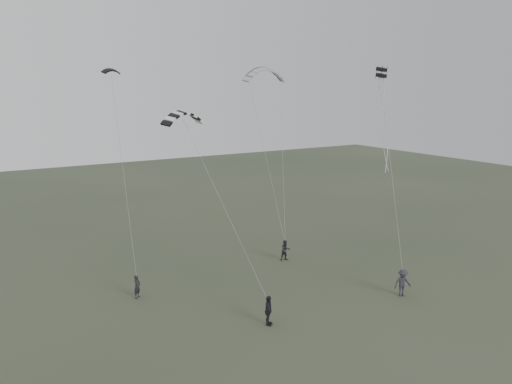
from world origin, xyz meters
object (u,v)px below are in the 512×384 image
kite_box (381,72)px  flyer_right (285,250)px  flyer_far (403,283)px  flyer_center (268,311)px  kite_dark_small (111,70)px  kite_pale_large (265,69)px  kite_striped (183,113)px  flyer_left (137,287)px

kite_box → flyer_right: bearing=131.1°
flyer_right → flyer_far: 10.61m
flyer_center → kite_box: 19.45m
flyer_center → kite_dark_small: kite_dark_small is taller
flyer_far → kite_pale_large: (-0.72, 16.78, 14.84)m
kite_striped → kite_box: (14.80, -2.72, 2.69)m
flyer_far → kite_pale_large: kite_pale_large is taller
kite_pale_large → flyer_center: bearing=-121.5°
flyer_far → kite_dark_small: (-15.09, 15.02, 14.46)m
flyer_center → kite_pale_large: kite_pale_large is taller
flyer_center → kite_dark_small: bearing=65.4°
flyer_center → kite_pale_large: bearing=14.7°
flyer_far → kite_striped: bearing=163.8°
flyer_left → kite_striped: kite_striped is taller
flyer_far → kite_box: kite_box is taller
flyer_left → kite_box: kite_box is taller
flyer_left → kite_striped: 12.26m
flyer_right → kite_pale_large: (2.03, 6.54, 14.94)m
flyer_right → kite_dark_small: size_ratio=1.24×
kite_dark_small → flyer_right: bearing=-41.1°
flyer_right → kite_striped: size_ratio=0.55×
flyer_center → kite_pale_large: (9.53, 15.60, 14.88)m
kite_box → kite_dark_small: bearing=146.7°
flyer_left → kite_dark_small: bearing=44.3°
kite_pale_large → kite_box: bearing=-75.5°
flyer_far → kite_dark_small: 25.74m
flyer_right → kite_box: 16.03m
flyer_right → flyer_left: bearing=-165.2°
kite_striped → kite_box: kite_box is taller
kite_dark_small → flyer_far: bearing=-64.8°
kite_dark_small → kite_pale_large: kite_pale_large is taller
kite_dark_small → kite_box: bearing=-49.3°
flyer_far → kite_striped: size_ratio=0.62×
flyer_left → kite_pale_large: kite_pale_large is taller
kite_dark_small → kite_pale_large: bearing=-12.9°
flyer_far → kite_pale_large: size_ratio=0.46×
kite_striped → kite_box: bearing=-28.6°
flyer_left → flyer_far: bearing=-69.3°
flyer_center → kite_striped: size_ratio=0.60×
flyer_left → flyer_center: 9.75m
flyer_right → flyer_far: bearing=-64.7°
flyer_left → flyer_center: size_ratio=0.87×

